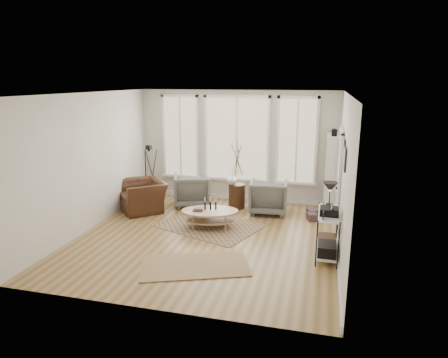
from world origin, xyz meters
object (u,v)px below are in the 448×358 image
(armchair_left, at_px, (192,190))
(accent_chair, at_px, (142,196))
(low_shelf, at_px, (328,229))
(side_table, at_px, (237,176))
(coffee_table, at_px, (210,214))
(armchair_right, at_px, (268,196))
(bookcase, at_px, (332,174))

(armchair_left, bearing_deg, accent_chair, 13.41)
(low_shelf, xyz_separation_m, side_table, (-2.21, 2.32, 0.32))
(armchair_left, height_order, side_table, side_table)
(coffee_table, relative_size, armchair_right, 1.53)
(accent_chair, bearing_deg, armchair_right, 58.04)
(armchair_left, bearing_deg, armchair_right, 157.10)
(coffee_table, distance_m, accent_chair, 2.08)
(armchair_right, relative_size, side_table, 0.52)
(low_shelf, relative_size, accent_chair, 1.15)
(bookcase, height_order, side_table, bookcase)
(low_shelf, relative_size, armchair_left, 1.45)
(armchair_right, bearing_deg, low_shelf, 118.49)
(accent_chair, bearing_deg, bookcase, 59.18)
(low_shelf, bearing_deg, armchair_right, 122.84)
(armchair_right, bearing_deg, armchair_left, -7.47)
(coffee_table, bearing_deg, side_table, 79.35)
(bookcase, bearing_deg, coffee_table, -146.57)
(low_shelf, xyz_separation_m, armchair_right, (-1.39, 2.15, -0.10))
(coffee_table, distance_m, armchair_right, 1.72)
(coffee_table, bearing_deg, armchair_left, 121.99)
(armchair_left, xyz_separation_m, armchair_right, (1.99, -0.11, 0.00))
(armchair_right, distance_m, side_table, 0.94)
(coffee_table, bearing_deg, bookcase, 33.43)
(low_shelf, distance_m, side_table, 3.22)
(accent_chair, bearing_deg, side_table, 65.94)
(bookcase, distance_m, accent_chair, 4.62)
(bookcase, xyz_separation_m, low_shelf, (-0.06, -2.52, -0.44))
(side_table, relative_size, accent_chair, 1.53)
(bookcase, relative_size, low_shelf, 1.58)
(armchair_right, distance_m, accent_chair, 3.10)
(armchair_right, height_order, side_table, side_table)
(low_shelf, bearing_deg, coffee_table, 161.39)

